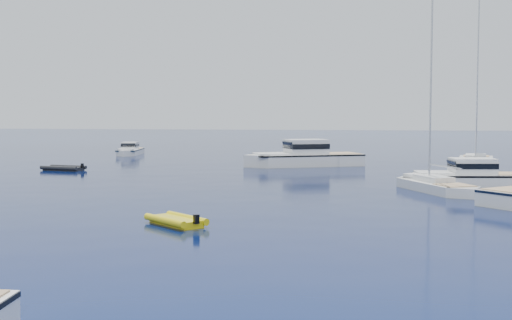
# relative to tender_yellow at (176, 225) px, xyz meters

# --- Properties ---
(ground) EXTENTS (400.00, 400.00, 0.00)m
(ground) POSITION_rel_tender_yellow_xyz_m (6.85, -9.72, 0.00)
(ground) COLOR #091C57
(ground) RESTS_ON ground
(motor_cruiser_centre) EXTENTS (10.92, 4.71, 2.77)m
(motor_cruiser_centre) POSITION_rel_tender_yellow_xyz_m (17.24, 20.78, 0.00)
(motor_cruiser_centre) COLOR white
(motor_cruiser_centre) RESTS_ON ground
(motor_cruiser_distant) EXTENTS (14.19, 9.59, 3.60)m
(motor_cruiser_distant) POSITION_rel_tender_yellow_xyz_m (2.95, 38.85, 0.00)
(motor_cruiser_distant) COLOR silver
(motor_cruiser_distant) RESTS_ON ground
(motor_cruiser_horizon) EXTENTS (3.66, 8.59, 2.19)m
(motor_cruiser_horizon) POSITION_rel_tender_yellow_xyz_m (-21.69, 54.21, 0.00)
(motor_cruiser_horizon) COLOR silver
(motor_cruiser_horizon) RESTS_ON ground
(sailboat_mid_r) EXTENTS (6.59, 10.48, 15.10)m
(sailboat_mid_r) POSITION_rel_tender_yellow_xyz_m (14.42, 17.14, 0.00)
(sailboat_mid_r) COLOR silver
(sailboat_mid_r) RESTS_ON ground
(sailboat_sails_r) EXTENTS (5.57, 13.58, 19.39)m
(sailboat_sails_r) POSITION_rel_tender_yellow_xyz_m (20.92, 41.53, 0.00)
(sailboat_sails_r) COLOR silver
(sailboat_sails_r) RESTS_ON ground
(tender_yellow) EXTENTS (4.06, 3.94, 0.95)m
(tender_yellow) POSITION_rel_tender_yellow_xyz_m (0.00, 0.00, 0.00)
(tender_yellow) COLOR yellow
(tender_yellow) RESTS_ON ground
(tender_grey_far) EXTENTS (4.74, 3.16, 0.95)m
(tender_grey_far) POSITION_rel_tender_yellow_xyz_m (-19.76, 29.70, 0.00)
(tender_grey_far) COLOR black
(tender_grey_far) RESTS_ON ground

